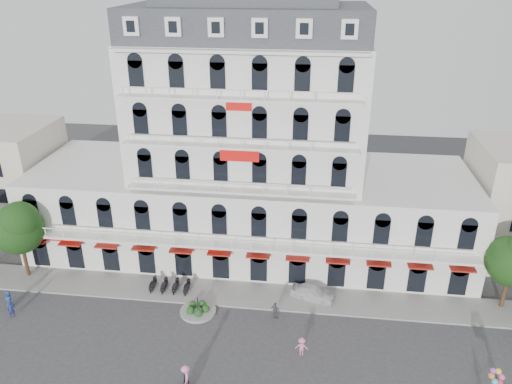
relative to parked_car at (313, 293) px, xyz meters
name	(u,v)px	position (x,y,z in m)	size (l,w,h in m)	color
ground	(218,364)	(-7.09, -9.18, -0.70)	(120.00, 120.00, 0.00)	#38383A
sidewalk	(237,294)	(-7.09, -0.18, -0.62)	(53.00, 4.00, 0.16)	gray
main_building	(249,161)	(-7.09, 8.81, 9.26)	(45.00, 15.00, 25.80)	silver
traffic_island	(198,310)	(-10.09, -3.18, -0.44)	(3.20, 3.20, 1.60)	gray
parked_scooter_row	(170,291)	(-13.44, -0.38, -0.70)	(4.40, 1.80, 1.10)	black
tree_west_inner	(18,226)	(-28.04, 0.30, 4.99)	(4.76, 4.76, 8.25)	#382314
parked_car	(313,293)	(0.00, 0.00, 0.00)	(1.65, 4.10, 1.40)	silver
rider_center	(186,378)	(-8.88, -12.03, 0.49)	(0.91, 1.68, 2.24)	black
pedestrian_left	(9,300)	(-27.09, -4.55, 0.15)	(0.83, 0.54, 1.69)	navy
pedestrian_mid	(275,310)	(-3.21, -3.11, 0.10)	(0.94, 0.39, 1.60)	#54545B
pedestrian_right	(302,347)	(-0.74, -7.39, 0.12)	(1.05, 0.61, 1.63)	pink
pedestrian_far	(11,310)	(-26.16, -5.77, 0.06)	(0.55, 0.36, 1.52)	navy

